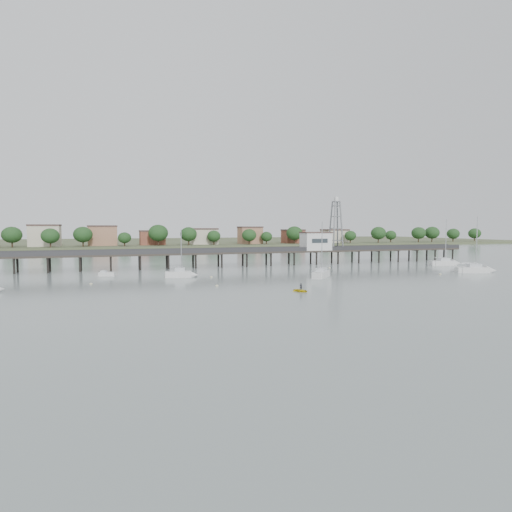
{
  "coord_description": "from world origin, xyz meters",
  "views": [
    {
      "loc": [
        -31.2,
        -51.32,
        10.64
      ],
      "look_at": [
        0.6,
        42.0,
        4.0
      ],
      "focal_mm": 30.0,
      "sensor_mm": 36.0,
      "label": 1
    }
  ],
  "objects": [
    {
      "name": "ground_plane",
      "position": [
        0.0,
        0.0,
        0.0
      ],
      "size": [
        500.0,
        500.0,
        0.0
      ],
      "primitive_type": "plane",
      "color": "gray",
      "rests_on": "ground"
    },
    {
      "name": "pier",
      "position": [
        0.0,
        60.0,
        3.79
      ],
      "size": [
        150.0,
        5.0,
        5.5
      ],
      "color": "#2D2823",
      "rests_on": "ground"
    },
    {
      "name": "pier_building",
      "position": [
        25.0,
        60.0,
        6.67
      ],
      "size": [
        8.4,
        5.4,
        5.3
      ],
      "color": "silver",
      "rests_on": "ground"
    },
    {
      "name": "lattice_tower",
      "position": [
        31.5,
        60.0,
        11.1
      ],
      "size": [
        3.2,
        3.2,
        15.5
      ],
      "color": "slate",
      "rests_on": "ground"
    },
    {
      "name": "sailboat_d",
      "position": [
        51.03,
        26.46,
        0.64
      ],
      "size": [
        8.81,
        5.21,
        13.98
      ],
      "rotation": [
        0.0,
        0.0,
        -0.35
      ],
      "color": "silver",
      "rests_on": "ground"
    },
    {
      "name": "sailboat_b",
      "position": [
        -16.56,
        39.29,
        0.66
      ],
      "size": [
        6.53,
        3.15,
        10.57
      ],
      "rotation": [
        0.0,
        0.0,
        -0.22
      ],
      "color": "silver",
      "rests_on": "ground"
    },
    {
      "name": "sailboat_c",
      "position": [
        11.8,
        30.47,
        0.65
      ],
      "size": [
        6.8,
        6.86,
        12.43
      ],
      "rotation": [
        0.0,
        0.0,
        0.79
      ],
      "color": "silver",
      "rests_on": "ground"
    },
    {
      "name": "sailboat_e",
      "position": [
        58.43,
        44.35,
        0.64
      ],
      "size": [
        8.54,
        4.07,
        13.59
      ],
      "rotation": [
        0.0,
        0.0,
        -0.21
      ],
      "color": "silver",
      "rests_on": "ground"
    },
    {
      "name": "white_tender",
      "position": [
        -32.14,
        47.09,
        0.42
      ],
      "size": [
        3.75,
        2.52,
        1.35
      ],
      "rotation": [
        0.0,
        0.0,
        -0.34
      ],
      "color": "silver",
      "rests_on": "ground"
    },
    {
      "name": "yellow_dinghy",
      "position": [
        -1.51,
        12.74,
        0.0
      ],
      "size": [
        2.08,
        1.35,
        2.83
      ],
      "primitive_type": "imported",
      "rotation": [
        0.0,
        0.0,
        0.41
      ],
      "color": "yellow",
      "rests_on": "ground"
    },
    {
      "name": "dinghy_occupant",
      "position": [
        -1.51,
        12.74,
        0.0
      ],
      "size": [
        0.76,
        1.22,
        0.27
      ],
      "primitive_type": "imported",
      "rotation": [
        0.0,
        0.0,
        2.81
      ],
      "color": "black",
      "rests_on": "ground"
    },
    {
      "name": "mooring_buoys",
      "position": [
        0.48,
        33.51,
        0.08
      ],
      "size": [
        74.29,
        24.42,
        0.39
      ],
      "color": "beige",
      "rests_on": "ground"
    },
    {
      "name": "far_shore",
      "position": [
        0.36,
        239.58,
        0.95
      ],
      "size": [
        500.0,
        170.0,
        10.4
      ],
      "color": "#475133",
      "rests_on": "ground"
    }
  ]
}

